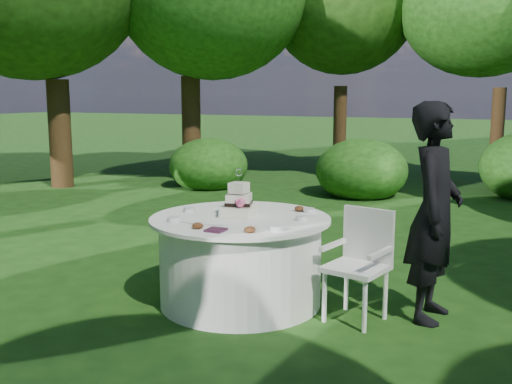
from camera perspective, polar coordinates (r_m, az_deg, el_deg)
ground at (r=5.37m, az=-1.48°, el=-10.47°), size 80.00×80.00×0.00m
napkins at (r=4.65m, az=-3.85°, el=-3.63°), size 0.14×0.14×0.02m
feather_plume at (r=4.92m, az=-5.31°, el=-2.96°), size 0.48×0.07×0.01m
guest at (r=5.00m, az=16.64°, el=-1.88°), size 0.45×0.66×1.77m
table at (r=5.25m, az=-1.50°, el=-6.49°), size 1.56×1.56×0.77m
cake at (r=5.18m, az=-1.63°, el=-1.08°), size 0.29×0.29×0.41m
chair at (r=4.95m, az=9.97°, el=-6.05°), size 0.54×0.53×0.90m
votives at (r=5.18m, az=-0.93°, el=-2.14°), size 1.15×0.98×0.04m
petal_cups at (r=4.90m, az=-0.44°, el=-2.74°), size 0.58×1.08×0.05m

